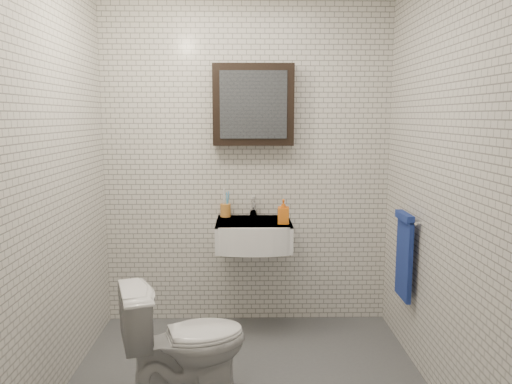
% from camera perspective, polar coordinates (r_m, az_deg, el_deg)
% --- Properties ---
extents(ground, '(2.20, 2.00, 0.01)m').
position_cam_1_polar(ground, '(3.26, -0.99, -20.94)').
color(ground, '#4B4E53').
rests_on(ground, ground).
extents(room_shell, '(2.22, 2.02, 2.51)m').
position_cam_1_polar(room_shell, '(2.84, -1.07, 5.62)').
color(room_shell, silver).
rests_on(room_shell, ground).
extents(washbasin, '(0.55, 0.50, 0.20)m').
position_cam_1_polar(washbasin, '(3.67, -0.26, -4.89)').
color(washbasin, white).
rests_on(washbasin, room_shell).
extents(faucet, '(0.06, 0.20, 0.15)m').
position_cam_1_polar(faucet, '(3.83, -0.30, -1.86)').
color(faucet, silver).
rests_on(faucet, washbasin).
extents(mirror_cabinet, '(0.60, 0.15, 0.60)m').
position_cam_1_polar(mirror_cabinet, '(3.77, -0.31, 9.92)').
color(mirror_cabinet, black).
rests_on(mirror_cabinet, room_shell).
extents(towel_rail, '(0.09, 0.30, 0.58)m').
position_cam_1_polar(towel_rail, '(3.47, 16.59, -6.61)').
color(towel_rail, silver).
rests_on(towel_rail, room_shell).
extents(toothbrush_cup, '(0.10, 0.10, 0.22)m').
position_cam_1_polar(toothbrush_cup, '(3.85, -3.51, -2.02)').
color(toothbrush_cup, '#CB8332').
rests_on(toothbrush_cup, washbasin).
extents(soap_bottle, '(0.08, 0.09, 0.18)m').
position_cam_1_polar(soap_bottle, '(3.59, 3.14, -2.24)').
color(soap_bottle, '#E05A17').
rests_on(soap_bottle, washbasin).
extents(toilet, '(0.78, 0.59, 0.71)m').
position_cam_1_polar(toilet, '(2.98, -8.10, -16.55)').
color(toilet, silver).
rests_on(toilet, ground).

